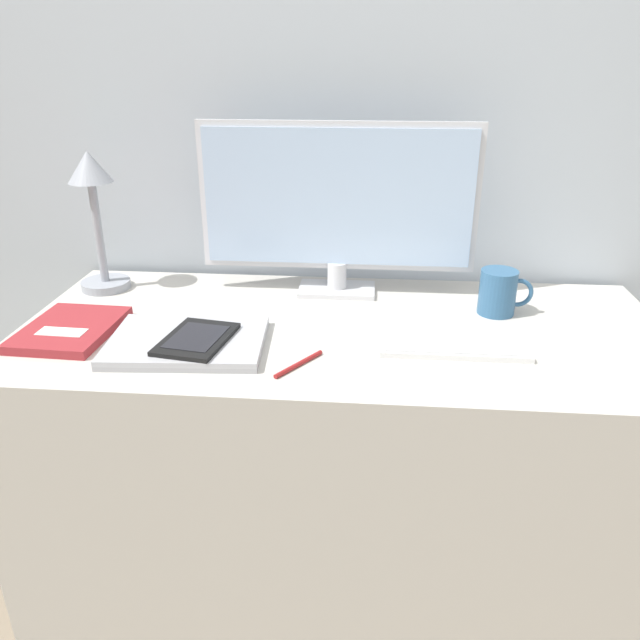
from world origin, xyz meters
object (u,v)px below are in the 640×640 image
coffee_mug (499,292)px  ereader (196,339)px  notebook (70,329)px  monitor (338,204)px  pen (299,364)px  desk_lamp (94,203)px  laptop (187,342)px  keyboard (453,345)px

coffee_mug → ereader: bearing=-158.5°
notebook → ereader: bearing=-10.9°
monitor → coffee_mug: 0.42m
monitor → ereader: size_ratio=3.45×
ereader → pen: bearing=-13.1°
ereader → desk_lamp: bearing=134.6°
monitor → notebook: monitor is taller
monitor → notebook: (-0.54, -0.30, -0.21)m
laptop → notebook: size_ratio=1.34×
keyboard → pen: (-0.30, -0.10, -0.00)m
laptop → coffee_mug: (0.65, 0.23, 0.04)m
keyboard → notebook: 0.80m
pen → desk_lamp: bearing=144.8°
keyboard → monitor: bearing=130.1°
keyboard → notebook: (-0.80, 0.00, 0.00)m
monitor → ereader: (-0.26, -0.35, -0.19)m
keyboard → coffee_mug: bearing=58.8°
keyboard → ereader: (-0.51, -0.05, 0.02)m
ereader → pen: 0.22m
monitor → laptop: bearing=-130.0°
monitor → notebook: 0.65m
notebook → laptop: bearing=-8.2°
desk_lamp → notebook: desk_lamp is taller
ereader → coffee_mug: 0.67m
ereader → coffee_mug: coffee_mug is taller
laptop → notebook: (-0.26, 0.04, -0.00)m
laptop → coffee_mug: bearing=19.4°
desk_lamp → keyboard: bearing=-18.2°
monitor → keyboard: monitor is taller
coffee_mug → notebook: bearing=-168.2°
monitor → laptop: 0.48m
notebook → keyboard: bearing=-0.2°
keyboard → notebook: size_ratio=1.23×
monitor → coffee_mug: size_ratio=5.45×
laptop → ereader: 0.03m
desk_lamp → laptop: bearing=-46.1°
monitor → pen: monitor is taller
ereader → notebook: 0.29m
desk_lamp → coffee_mug: size_ratio=2.82×
coffee_mug → desk_lamp: bearing=175.2°
keyboard → desk_lamp: (-0.83, 0.27, 0.21)m
desk_lamp → pen: size_ratio=3.00×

